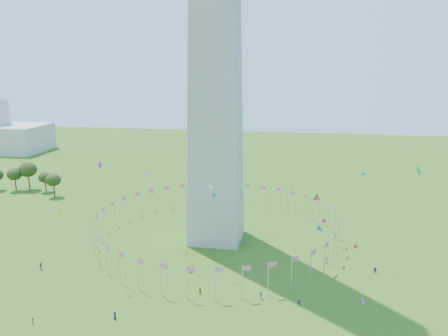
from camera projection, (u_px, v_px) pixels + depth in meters
The scene contains 5 objects.
ground at pixel (176, 321), 100.48m from camera, with size 600.00×600.00×0.00m, color #2E5714.
flag_ring at pixel (217, 226), 147.43m from camera, with size 80.24×80.24×9.00m.
crowd at pixel (213, 321), 98.82m from camera, with size 101.81×68.64×2.04m.
kites_aloft at pixel (258, 216), 118.04m from camera, with size 106.54×68.00×35.84m.
tree_line_west at pixel (8, 179), 204.05m from camera, with size 55.84×16.29×13.03m.
Camera 1 is at (26.09, -86.59, 57.32)m, focal length 35.00 mm.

